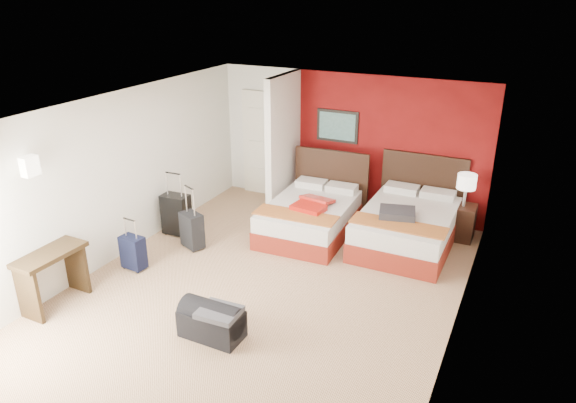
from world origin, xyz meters
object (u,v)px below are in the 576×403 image
Objects in this scene: nightstand at (461,222)px; duffel_bag at (212,323)px; table_lamp at (466,190)px; red_suitcase_open at (313,204)px; bed_left at (309,219)px; suitcase_navy at (133,254)px; bed_right at (406,228)px; suitcase_black at (176,216)px; desk at (53,278)px; suitcase_charcoal at (192,232)px.

nightstand is 0.78× the size of duffel_bag.
red_suitcase_open is at bearing -155.29° from table_lamp.
bed_left is 0.35m from red_suitcase_open.
suitcase_navy is at bearing -143.17° from nightstand.
table_lamp is at bearing 19.36° from bed_left.
bed_right is 3.78m from suitcase_black.
nightstand is (2.32, 0.92, 0.01)m from bed_left.
bed_right is at bearing 45.94° from desk.
suitcase_black is at bearing -160.53° from bed_right.
table_lamp is 0.80× the size of suitcase_black.
suitcase_charcoal reaches higher than bed_left.
duffel_bag is 0.81× the size of desk.
red_suitcase_open is 2.90m from suitcase_navy.
nightstand is at bearing 20.62° from suitcase_black.
bed_right is at bearing -139.45° from table_lamp.
table_lamp reaches higher than desk.
suitcase_black is at bearing 87.65° from desk.
bed_left is 1.59m from bed_right.
table_lamp is 4.74m from suitcase_black.
duffel_bag is at bearing -113.72° from bed_right.
table_lamp is (2.22, 1.02, 0.25)m from red_suitcase_open.
table_lamp reaches higher than suitcase_charcoal.
desk reaches higher than suitcase_black.
desk reaches higher than nightstand.
duffel_bag is at bearing -48.63° from suitcase_black.
bed_right reaches higher than suitcase_navy.
bed_right is at bearing 40.89° from suitcase_navy.
bed_left is 2.22m from suitcase_black.
suitcase_charcoal is at bearing -141.78° from bed_left.
bed_right is 2.79× the size of red_suitcase_open.
suitcase_charcoal is 1.15× the size of suitcase_navy.
table_lamp is at bearing 45.32° from desk.
bed_left is 2.56m from table_lamp.
suitcase_navy is (-1.97, -2.10, -0.36)m from red_suitcase_open.
red_suitcase_open is at bearing 56.90° from desk.
table_lamp is at bearing 41.78° from suitcase_navy.
table_lamp is at bearing 0.00° from nightstand.
duffel_bag is at bearing -19.44° from suitcase_navy.
red_suitcase_open is 1.99m from suitcase_charcoal.
red_suitcase_open is at bearing 19.37° from suitcase_black.
table_lamp is 6.24m from desk.
duffel_bag is (-0.03, -2.98, -0.41)m from red_suitcase_open.
suitcase_black is 2.43m from desk.
suitcase_charcoal is 0.61× the size of desk.
bed_right is 4.07× the size of suitcase_navy.
desk reaches higher than red_suitcase_open.
suitcase_black is (-3.57, -1.24, 0.04)m from bed_right.
desk is at bearing -136.17° from table_lamp.
suitcase_navy is (-1.87, -2.20, -0.03)m from bed_left.
suitcase_navy is at bearing -143.26° from table_lamp.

